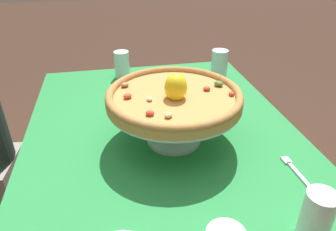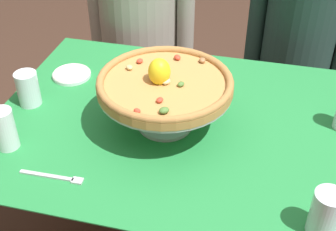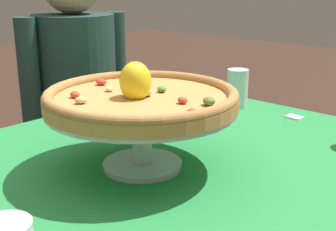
# 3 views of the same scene
# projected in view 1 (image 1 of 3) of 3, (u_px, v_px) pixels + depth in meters

# --- Properties ---
(dining_table) EXTENTS (1.25, 0.93, 0.76)m
(dining_table) POSITION_uv_depth(u_px,v_px,m) (163.00, 157.00, 1.14)
(dining_table) COLOR brown
(dining_table) RESTS_ON ground
(pizza_stand) EXTENTS (0.42, 0.42, 0.14)m
(pizza_stand) POSITION_uv_depth(u_px,v_px,m) (174.00, 113.00, 1.00)
(pizza_stand) COLOR #B7B7C1
(pizza_stand) RESTS_ON dining_table
(pizza) EXTENTS (0.42, 0.42, 0.10)m
(pizza) POSITION_uv_depth(u_px,v_px,m) (174.00, 96.00, 0.97)
(pizza) COLOR #BC8447
(pizza) RESTS_ON pizza_stand
(water_glass_front_right) EXTENTS (0.08, 0.08, 0.13)m
(water_glass_front_right) POSITION_uv_depth(u_px,v_px,m) (219.00, 65.00, 1.49)
(water_glass_front_right) COLOR silver
(water_glass_front_right) RESTS_ON dining_table
(water_glass_front_left) EXTENTS (0.07, 0.07, 0.13)m
(water_glass_front_left) POSITION_uv_depth(u_px,v_px,m) (315.00, 221.00, 0.68)
(water_glass_front_left) COLOR white
(water_glass_front_left) RESTS_ON dining_table
(water_glass_side_right) EXTENTS (0.07, 0.07, 0.13)m
(water_glass_side_right) POSITION_uv_depth(u_px,v_px,m) (122.00, 66.00, 1.48)
(water_glass_side_right) COLOR silver
(water_glass_side_right) RESTS_ON dining_table
(dinner_fork) EXTENTS (0.19, 0.02, 0.01)m
(dinner_fork) POSITION_uv_depth(u_px,v_px,m) (299.00, 175.00, 0.89)
(dinner_fork) COLOR #B7B7C1
(dinner_fork) RESTS_ON dining_table
(sugar_packet) EXTENTS (0.04, 0.05, 0.00)m
(sugar_packet) POSITION_uv_depth(u_px,v_px,m) (164.00, 72.00, 1.55)
(sugar_packet) COLOR white
(sugar_packet) RESTS_ON dining_table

